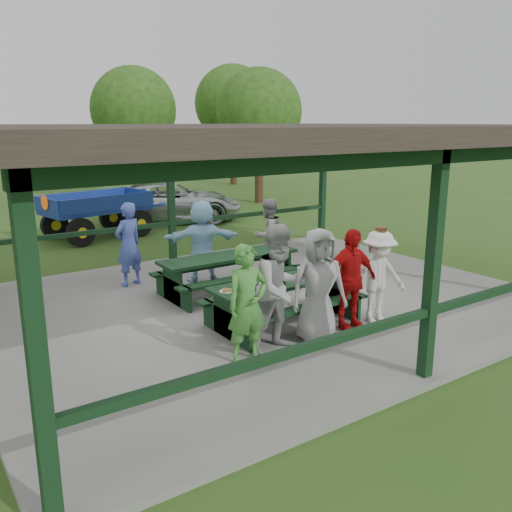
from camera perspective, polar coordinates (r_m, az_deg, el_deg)
ground at (r=10.34m, az=0.57°, el=-5.18°), size 90.00×90.00×0.00m
concrete_slab at (r=10.33m, az=0.57°, el=-4.91°), size 10.00×8.00×0.10m
pavilion_structure at (r=9.77m, az=0.62°, el=12.66°), size 10.60×8.60×3.24m
picnic_table_near at (r=9.01m, az=2.85°, el=-4.26°), size 2.55×1.39×0.75m
picnic_table_far at (r=10.70m, az=-2.79°, el=-1.27°), size 2.84×1.39×0.75m
table_setting at (r=8.98m, az=3.30°, el=-2.27°), size 2.37×0.45×0.10m
contestant_green at (r=7.48m, az=-0.92°, el=-5.12°), size 0.65×0.45×1.69m
contestant_grey_left at (r=7.85m, az=2.58°, el=-3.43°), size 0.97×0.78×1.89m
contestant_grey_mid at (r=8.21m, az=6.61°, el=-3.17°), size 1.00×0.81×1.77m
contestant_red at (r=8.83m, az=9.84°, el=-2.44°), size 1.02×0.56×1.65m
contestant_white_fedora at (r=9.23m, az=12.74°, el=-2.12°), size 1.13×0.81×1.62m
spectator_lblue at (r=11.36m, az=-5.68°, el=1.59°), size 1.69×1.05×1.74m
spectator_blue at (r=11.32m, az=-13.28°, el=1.20°), size 0.73×0.59×1.73m
spectator_grey at (r=12.15m, az=1.25°, el=2.23°), size 0.91×0.77×1.64m
pickup_truck at (r=19.18m, az=-8.93°, el=5.66°), size 5.40×4.11×1.36m
farm_trailer at (r=16.88m, az=-16.40°, el=4.26°), size 4.16×2.28×1.44m
tree_mid at (r=24.89m, az=-12.77°, el=14.77°), size 3.68×3.68×5.75m
tree_right at (r=23.30m, az=0.33°, el=14.91°), size 3.58×3.58×5.59m
tree_far_right at (r=30.33m, az=-2.46°, el=15.73°), size 4.10×4.10×6.40m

